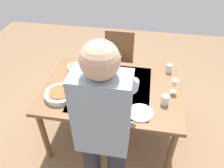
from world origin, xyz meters
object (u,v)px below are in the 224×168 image
object	(u,v)px
wine_bottle	(100,57)
water_cup_near_left	(110,69)
dining_table	(112,93)
side_bowl_salad	(76,68)
water_cup_far_right	(96,68)
dinner_plate_near	(140,113)
wine_glass_right	(118,60)
chair_near	(118,60)
person_server	(103,133)
serving_bowl_pasta	(60,94)
water_cup_near_right	(169,68)
water_cup_far_left	(165,100)
wine_glass_left	(174,84)

from	to	relation	value
wine_bottle	water_cup_near_left	size ratio (longest dim) A/B	3.22
dining_table	side_bowl_salad	distance (m)	0.53
water_cup_far_right	dinner_plate_near	xyz separation A→B (m)	(-0.54, 0.57, -0.04)
wine_glass_right	dining_table	bearing A→B (deg)	88.82
wine_glass_right	chair_near	bearing A→B (deg)	-82.47
person_server	serving_bowl_pasta	world-z (taller)	person_server
wine_glass_right	side_bowl_salad	bearing A→B (deg)	15.75
water_cup_near_right	water_cup_far_right	xyz separation A→B (m)	(0.81, 0.12, -0.00)
water_cup_near_left	side_bowl_salad	size ratio (longest dim) A/B	0.51
water_cup_far_left	serving_bowl_pasta	size ratio (longest dim) A/B	0.34
wine_bottle	water_cup_near_right	world-z (taller)	wine_bottle
person_server	chair_near	bearing A→B (deg)	-85.63
water_cup_near_left	dinner_plate_near	bearing A→B (deg)	123.62
person_server	wine_glass_left	xyz separation A→B (m)	(-0.55, -0.79, -0.11)
wine_glass_left	serving_bowl_pasta	xyz separation A→B (m)	(1.09, 0.26, -0.07)
wine_bottle	serving_bowl_pasta	bearing A→B (deg)	65.14
water_cup_near_left	wine_bottle	bearing A→B (deg)	-43.06
serving_bowl_pasta	side_bowl_salad	size ratio (longest dim) A/B	1.67
wine_glass_left	water_cup_near_right	world-z (taller)	wine_glass_left
water_cup_near_left	side_bowl_salad	xyz separation A→B (m)	(0.39, 0.02, -0.01)
water_cup_near_left	serving_bowl_pasta	bearing A→B (deg)	49.36
person_server	water_cup_far_right	size ratio (longest dim) A/B	17.88
wine_glass_right	dinner_plate_near	xyz separation A→B (m)	(-0.30, 0.68, -0.10)
wine_glass_left	wine_glass_right	bearing A→B (deg)	-28.54
person_server	wine_glass_right	bearing A→B (deg)	-87.05
water_cup_far_left	water_cup_far_right	bearing A→B (deg)	-28.71
water_cup_near_right	side_bowl_salad	size ratio (longest dim) A/B	0.54
chair_near	side_bowl_salad	world-z (taller)	chair_near
serving_bowl_pasta	dinner_plate_near	size ratio (longest dim) A/B	1.30
dining_table	serving_bowl_pasta	size ratio (longest dim) A/B	4.71
person_server	wine_bottle	world-z (taller)	person_server
dining_table	water_cup_near_right	xyz separation A→B (m)	(-0.58, -0.38, 0.12)
chair_near	person_server	size ratio (longest dim) A/B	0.54
dining_table	wine_glass_right	size ratio (longest dim) A/B	9.35
wine_glass_left	serving_bowl_pasta	world-z (taller)	wine_glass_left
wine_glass_left	serving_bowl_pasta	bearing A→B (deg)	13.29
water_cup_near_left	water_cup_near_right	world-z (taller)	water_cup_near_right
person_server	water_cup_far_left	distance (m)	0.78
person_server	water_cup_far_right	bearing A→B (deg)	-74.05
dining_table	wine_bottle	size ratio (longest dim) A/B	4.77
person_server	wine_glass_left	distance (m)	0.97
water_cup_far_right	serving_bowl_pasta	world-z (taller)	water_cup_far_right
chair_near	side_bowl_salad	bearing A→B (deg)	57.89
chair_near	dinner_plate_near	distance (m)	1.26
person_server	dinner_plate_near	world-z (taller)	person_server
water_cup_far_right	side_bowl_salad	size ratio (longest dim) A/B	0.52
dinner_plate_near	water_cup_far_right	bearing A→B (deg)	-46.89
water_cup_far_right	water_cup_near_right	bearing A→B (deg)	-171.24
dinner_plate_near	water_cup_near_right	bearing A→B (deg)	-111.23
wine_glass_left	water_cup_far_right	distance (m)	0.87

